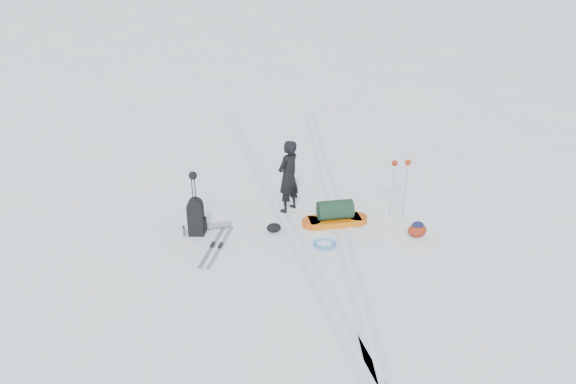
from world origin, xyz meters
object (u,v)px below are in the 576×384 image
Objects in this scene: ski_poles_black at (193,183)px; expedition_rucksack at (199,217)px; skier at (288,176)px; pulk_sled at (335,215)px.

expedition_rucksack is at bearing -40.81° from ski_poles_black.
expedition_rucksack is (-2.17, -0.75, -0.49)m from skier.
ski_poles_black is (-2.22, -0.71, 0.33)m from skier.
pulk_sled is at bearing 96.57° from skier.
pulk_sled is 1.03× the size of ski_poles_black.
skier is 2.36m from ski_poles_black.
skier is 1.16× the size of pulk_sled.
ski_poles_black is at bearing 157.19° from expedition_rucksack.
skier is at bearing 12.17° from ski_poles_black.
pulk_sled is at bearing 10.07° from expedition_rucksack.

